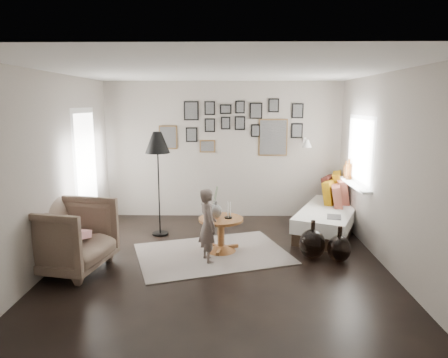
{
  "coord_description": "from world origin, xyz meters",
  "views": [
    {
      "loc": [
        0.15,
        -5.23,
        2.19
      ],
      "look_at": [
        0.05,
        0.5,
        1.1
      ],
      "focal_mm": 32.0,
      "sensor_mm": 36.0,
      "label": 1
    }
  ],
  "objects_px": {
    "magazine_basket": "(67,258)",
    "demijohn_large": "(312,244)",
    "child": "(208,225)",
    "floor_lamp": "(158,146)",
    "armchair": "(67,236)",
    "vase": "(216,208)",
    "daybed": "(327,215)",
    "demijohn_small": "(339,249)",
    "pedestal_table": "(221,236)"
  },
  "relations": [
    {
      "from": "magazine_basket",
      "to": "demijohn_large",
      "type": "height_order",
      "value": "demijohn_large"
    },
    {
      "from": "child",
      "to": "floor_lamp",
      "type": "bearing_deg",
      "value": 14.51
    },
    {
      "from": "demijohn_large",
      "to": "armchair",
      "type": "bearing_deg",
      "value": -172.05
    },
    {
      "from": "vase",
      "to": "floor_lamp",
      "type": "bearing_deg",
      "value": 142.2
    },
    {
      "from": "armchair",
      "to": "floor_lamp",
      "type": "bearing_deg",
      "value": -21.7
    },
    {
      "from": "magazine_basket",
      "to": "daybed",
      "type": "bearing_deg",
      "value": 25.16
    },
    {
      "from": "demijohn_large",
      "to": "child",
      "type": "relative_size",
      "value": 0.54
    },
    {
      "from": "vase",
      "to": "demijohn_small",
      "type": "relative_size",
      "value": 0.93
    },
    {
      "from": "magazine_basket",
      "to": "floor_lamp",
      "type": "bearing_deg",
      "value": 58.57
    },
    {
      "from": "magazine_basket",
      "to": "pedestal_table",
      "type": "bearing_deg",
      "value": 21.35
    },
    {
      "from": "magazine_basket",
      "to": "demijohn_large",
      "type": "distance_m",
      "value": 3.36
    },
    {
      "from": "floor_lamp",
      "to": "child",
      "type": "distance_m",
      "value": 1.74
    },
    {
      "from": "daybed",
      "to": "child",
      "type": "distance_m",
      "value": 2.44
    },
    {
      "from": "floor_lamp",
      "to": "child",
      "type": "bearing_deg",
      "value": -52.55
    },
    {
      "from": "vase",
      "to": "armchair",
      "type": "xyz_separation_m",
      "value": [
        -1.93,
        -0.73,
        -0.2
      ]
    },
    {
      "from": "child",
      "to": "pedestal_table",
      "type": "bearing_deg",
      "value": -47.71
    },
    {
      "from": "daybed",
      "to": "armchair",
      "type": "distance_m",
      "value": 4.19
    },
    {
      "from": "vase",
      "to": "demijohn_small",
      "type": "bearing_deg",
      "value": -12.42
    },
    {
      "from": "vase",
      "to": "armchair",
      "type": "height_order",
      "value": "vase"
    },
    {
      "from": "pedestal_table",
      "to": "armchair",
      "type": "distance_m",
      "value": 2.14
    },
    {
      "from": "vase",
      "to": "demijohn_large",
      "type": "relative_size",
      "value": 0.84
    },
    {
      "from": "floor_lamp",
      "to": "child",
      "type": "xyz_separation_m",
      "value": [
        0.88,
        -1.15,
        -0.98
      ]
    },
    {
      "from": "pedestal_table",
      "to": "demijohn_small",
      "type": "distance_m",
      "value": 1.7
    },
    {
      "from": "pedestal_table",
      "to": "child",
      "type": "height_order",
      "value": "child"
    },
    {
      "from": "pedestal_table",
      "to": "floor_lamp",
      "type": "height_order",
      "value": "floor_lamp"
    },
    {
      "from": "pedestal_table",
      "to": "child",
      "type": "relative_size",
      "value": 0.63
    },
    {
      "from": "magazine_basket",
      "to": "demijohn_large",
      "type": "bearing_deg",
      "value": 9.24
    },
    {
      "from": "armchair",
      "to": "daybed",
      "type": "bearing_deg",
      "value": -54.72
    },
    {
      "from": "floor_lamp",
      "to": "magazine_basket",
      "type": "relative_size",
      "value": 4.12
    },
    {
      "from": "vase",
      "to": "demijohn_large",
      "type": "height_order",
      "value": "vase"
    },
    {
      "from": "magazine_basket",
      "to": "demijohn_small",
      "type": "bearing_deg",
      "value": 6.53
    },
    {
      "from": "vase",
      "to": "child",
      "type": "bearing_deg",
      "value": -103.23
    },
    {
      "from": "pedestal_table",
      "to": "floor_lamp",
      "type": "xyz_separation_m",
      "value": [
        -1.05,
        0.77,
        1.26
      ]
    },
    {
      "from": "pedestal_table",
      "to": "floor_lamp",
      "type": "distance_m",
      "value": 1.81
    },
    {
      "from": "vase",
      "to": "armchair",
      "type": "bearing_deg",
      "value": -159.32
    },
    {
      "from": "daybed",
      "to": "demijohn_large",
      "type": "relative_size",
      "value": 3.68
    },
    {
      "from": "pedestal_table",
      "to": "magazine_basket",
      "type": "xyz_separation_m",
      "value": [
        -2.0,
        -0.78,
        -0.04
      ]
    },
    {
      "from": "pedestal_table",
      "to": "magazine_basket",
      "type": "bearing_deg",
      "value": -158.65
    },
    {
      "from": "floor_lamp",
      "to": "armchair",
      "type": "bearing_deg",
      "value": -122.78
    },
    {
      "from": "pedestal_table",
      "to": "demijohn_large",
      "type": "relative_size",
      "value": 1.18
    },
    {
      "from": "armchair",
      "to": "child",
      "type": "distance_m",
      "value": 1.86
    },
    {
      "from": "pedestal_table",
      "to": "demijohn_small",
      "type": "bearing_deg",
      "value": -12.35
    },
    {
      "from": "demijohn_small",
      "to": "magazine_basket",
      "type": "bearing_deg",
      "value": -173.47
    },
    {
      "from": "armchair",
      "to": "demijohn_large",
      "type": "relative_size",
      "value": 1.83
    },
    {
      "from": "pedestal_table",
      "to": "daybed",
      "type": "height_order",
      "value": "daybed"
    },
    {
      "from": "demijohn_small",
      "to": "floor_lamp",
      "type": "bearing_deg",
      "value": 157.25
    },
    {
      "from": "vase",
      "to": "floor_lamp",
      "type": "relative_size",
      "value": 0.27
    },
    {
      "from": "demijohn_large",
      "to": "floor_lamp",
      "type": "bearing_deg",
      "value": 156.7
    },
    {
      "from": "child",
      "to": "daybed",
      "type": "bearing_deg",
      "value": -78.08
    },
    {
      "from": "daybed",
      "to": "demijohn_small",
      "type": "distance_m",
      "value": 1.39
    }
  ]
}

